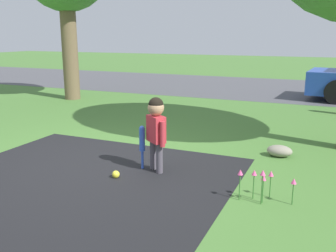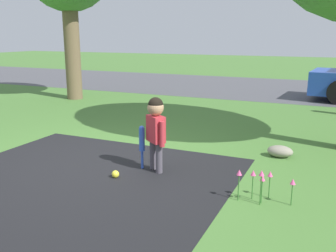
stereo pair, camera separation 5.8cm
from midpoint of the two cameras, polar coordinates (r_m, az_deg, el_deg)
ground_plane at (r=5.60m, az=-9.67°, el=-5.50°), size 60.00×60.00×0.00m
street_strip at (r=13.89m, az=11.20°, el=5.92°), size 40.00×6.00×0.01m
child at (r=5.00m, az=-2.17°, el=0.31°), size 0.35×0.29×1.03m
baseball_bat at (r=5.16m, az=-4.29°, el=-2.33°), size 0.08×0.08×0.62m
sports_ball at (r=4.98m, az=-8.28°, el=-7.30°), size 0.10×0.10×0.10m
flower_bed at (r=4.31m, az=14.04°, el=-7.57°), size 0.62×0.28×0.40m
edging_rock at (r=6.00m, az=16.36°, el=-3.67°), size 0.38×0.27×0.18m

